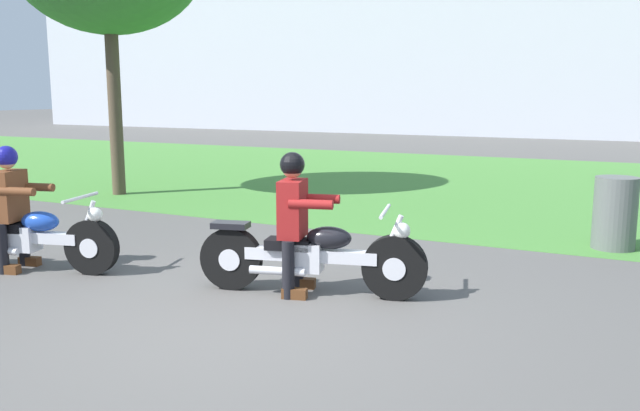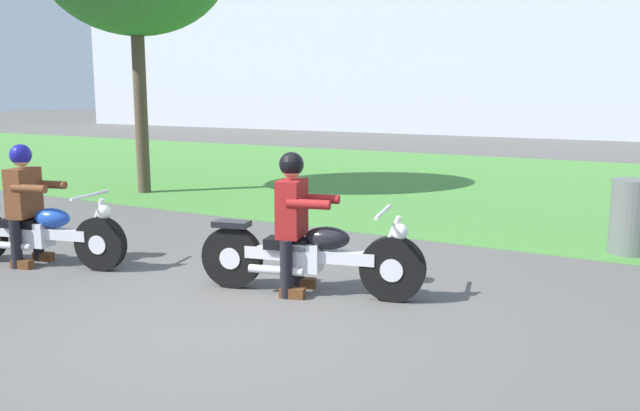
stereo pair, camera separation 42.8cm
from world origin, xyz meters
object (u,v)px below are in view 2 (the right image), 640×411
Objects in this scene: motorcycle_lead at (310,256)px; rider_follow at (25,195)px; motorcycle_follow at (40,233)px; rider_lead at (294,212)px; trash_can at (633,217)px.

rider_follow reaches higher than motorcycle_lead.
motorcycle_follow is at bearing 176.59° from motorcycle_lead.
rider_lead is (-0.16, -0.04, 0.43)m from motorcycle_lead.
motorcycle_follow is at bearing 176.45° from rider_lead.
motorcycle_lead is 3.47m from rider_follow.
rider_follow reaches higher than trash_can.
rider_lead is at bearing -3.55° from motorcycle_follow.
rider_lead reaches higher than motorcycle_lead.
motorcycle_lead is 4.24m from trash_can.
rider_lead is 3.27m from rider_follow.
rider_follow is 7.18m from trash_can.
rider_follow is at bearing 179.12° from motorcycle_follow.
trash_can is (2.70, 3.44, -0.35)m from rider_lead.
rider_lead is 1.01× the size of rider_follow.
motorcycle_follow is at bearing -0.88° from rider_follow.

